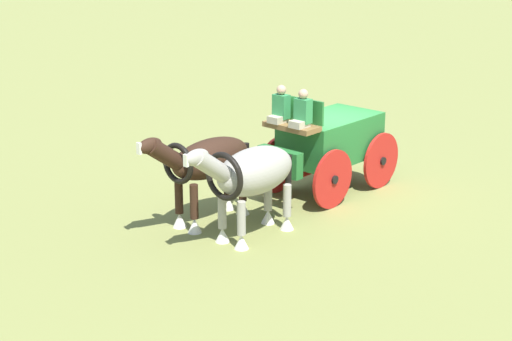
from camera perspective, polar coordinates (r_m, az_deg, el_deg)
name	(u,v)px	position (r m, az deg, el deg)	size (l,w,h in m)	color
ground_plane	(329,189)	(20.52, 5.05, -1.31)	(220.00, 220.00, 0.00)	olive
show_wagon	(327,141)	(20.02, 4.87, 2.03)	(5.56, 2.53, 2.80)	#236B2D
draft_horse_near	(251,175)	(17.09, -0.35, -0.28)	(3.04, 1.47, 2.26)	#9E998E
draft_horse_off	(206,163)	(17.94, -3.46, 0.54)	(3.13, 1.38, 2.25)	#331E14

